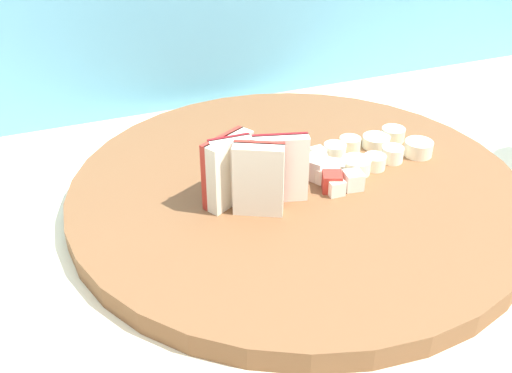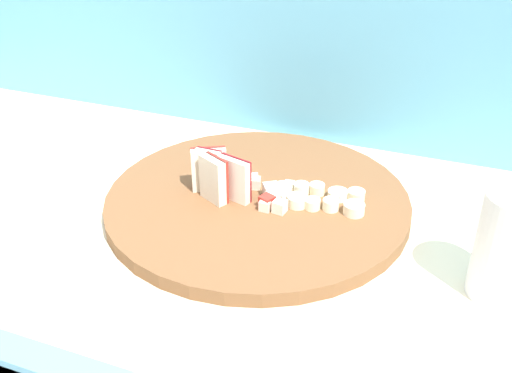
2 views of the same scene
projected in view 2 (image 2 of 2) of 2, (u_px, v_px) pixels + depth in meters
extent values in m
cube|color=#60A8C6|center=(26.00, 364.00, 0.63)|extent=(1.59, 0.04, 0.04)
cube|color=#5BA3C1|center=(251.00, 186.00, 1.22)|extent=(2.40, 0.04, 1.46)
cylinder|color=brown|center=(257.00, 201.00, 0.88)|extent=(0.44, 0.44, 0.02)
cube|color=#B22D23|center=(217.00, 178.00, 0.85)|extent=(0.04, 0.03, 0.07)
cube|color=#EFE5CC|center=(213.00, 180.00, 0.85)|extent=(0.05, 0.03, 0.07)
cube|color=maroon|center=(236.00, 178.00, 0.85)|extent=(0.05, 0.02, 0.06)
cube|color=white|center=(234.00, 180.00, 0.85)|extent=(0.05, 0.02, 0.06)
cube|color=maroon|center=(210.00, 169.00, 0.88)|extent=(0.04, 0.01, 0.07)
cube|color=white|center=(208.00, 171.00, 0.87)|extent=(0.04, 0.01, 0.07)
cube|color=#B22D23|center=(209.00, 167.00, 0.88)|extent=(0.05, 0.03, 0.07)
cube|color=beige|center=(209.00, 170.00, 0.87)|extent=(0.05, 0.04, 0.07)
cube|color=#B22D23|center=(267.00, 202.00, 0.84)|extent=(0.02, 0.02, 0.02)
cube|color=beige|center=(272.00, 197.00, 0.86)|extent=(0.02, 0.02, 0.02)
cube|color=white|center=(271.00, 191.00, 0.86)|extent=(0.03, 0.03, 0.02)
cube|color=white|center=(265.00, 205.00, 0.84)|extent=(0.02, 0.02, 0.02)
cube|color=#EFE5CC|center=(283.00, 197.00, 0.85)|extent=(0.02, 0.02, 0.02)
cube|color=white|center=(280.00, 207.00, 0.83)|extent=(0.02, 0.02, 0.02)
cube|color=#EFE5CC|center=(255.00, 183.00, 0.89)|extent=(0.02, 0.02, 0.02)
cube|color=beige|center=(252.00, 181.00, 0.89)|extent=(0.02, 0.02, 0.02)
cube|color=beige|center=(289.00, 186.00, 0.88)|extent=(0.02, 0.02, 0.01)
cylinder|color=white|center=(274.00, 196.00, 0.86)|extent=(0.03, 0.03, 0.02)
cylinder|color=#F4EAC6|center=(297.00, 201.00, 0.85)|extent=(0.03, 0.03, 0.02)
cylinder|color=#F4EAC6|center=(312.00, 204.00, 0.84)|extent=(0.02, 0.02, 0.01)
cylinder|color=white|center=(331.00, 205.00, 0.84)|extent=(0.02, 0.02, 0.02)
cylinder|color=#F4EAC6|center=(354.00, 209.00, 0.83)|extent=(0.03, 0.03, 0.02)
cylinder|color=white|center=(284.00, 188.00, 0.88)|extent=(0.03, 0.03, 0.01)
cylinder|color=white|center=(301.00, 188.00, 0.88)|extent=(0.02, 0.02, 0.02)
cylinder|color=beige|center=(317.00, 189.00, 0.88)|extent=(0.02, 0.02, 0.02)
cylinder|color=white|center=(338.00, 194.00, 0.87)|extent=(0.03, 0.03, 0.01)
cylinder|color=beige|center=(356.00, 195.00, 0.86)|extent=(0.03, 0.03, 0.01)
cylinder|color=white|center=(510.00, 247.00, 0.68)|extent=(0.08, 0.08, 0.14)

